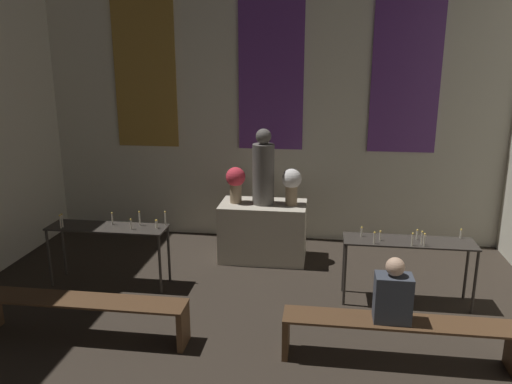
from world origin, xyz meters
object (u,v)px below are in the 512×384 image
Objects in this scene: flower_vase_left at (236,181)px; pew_back_right at (397,331)px; flower_vase_right at (291,183)px; candle_rack_right at (408,248)px; altar at (263,231)px; statue at (263,170)px; pew_back_left at (84,309)px; candle_rack_left at (108,233)px; person_seated at (393,294)px.

flower_vase_left is 3.37m from pew_back_right.
pew_back_right is at bearing -63.60° from flower_vase_right.
candle_rack_right is 1.42m from pew_back_right.
altar is at bearing 149.11° from candle_rack_right.
altar is 2.28m from candle_rack_right.
altar is at bearing 0.00° from statue.
altar is 0.56× the size of pew_back_left.
flower_vase_left is at bearing 129.67° from pew_back_right.
altar is 2.28m from candle_rack_left.
statue is at bearing 0.00° from altar.
flower_vase_left is 0.34× the size of candle_rack_right.
flower_vase_left is 2.68m from candle_rack_right.
candle_rack_right is 2.38× the size of person_seated.
candle_rack_right is (3.88, -0.00, -0.00)m from candle_rack_left.
pew_back_left is (0.28, -1.34, -0.38)m from candle_rack_left.
flower_vase_left is (-0.42, 0.00, -0.18)m from statue.
candle_rack_left is at bearing -149.09° from altar.
flower_vase_right is (0.42, 0.00, -0.18)m from statue.
flower_vase_left is at bearing 37.33° from candle_rack_left.
altar is 3.01m from pew_back_right.
candle_rack_right is 3.87m from pew_back_left.
pew_back_left is at bearing -78.30° from candle_rack_left.
statue is 3.18m from pew_back_left.
person_seated reaches higher than candle_rack_right.
pew_back_right is (3.32, 0.00, 0.00)m from pew_back_left.
flower_vase_left is 0.81× the size of person_seated.
flower_vase_right is 0.24× the size of pew_back_left.
person_seated is at bearing -104.67° from candle_rack_right.
candle_rack_right is at bearing -30.89° from statue.
pew_back_left is at bearing -129.67° from flower_vase_right.
candle_rack_left is (-1.94, -1.16, -0.67)m from statue.
flower_vase_left reaches higher than person_seated.
candle_rack_left is 0.69× the size of pew_back_right.
flower_vase_right is at bearing 0.00° from flower_vase_left.
flower_vase_left is at bearing 180.00° from statue.
pew_back_right is (-0.28, -1.34, -0.37)m from candle_rack_right.
candle_rack_left reaches higher than altar.
flower_vase_left is at bearing 153.77° from candle_rack_right.
flower_vase_right is 0.34× the size of candle_rack_right.
flower_vase_right is 3.37m from pew_back_left.
pew_back_right is (3.60, -1.34, -0.38)m from candle_rack_left.
statue is 0.71× the size of candle_rack_right.
candle_rack_right is (1.53, -1.16, -0.49)m from flower_vase_right.
candle_rack_left is at bearing -142.67° from flower_vase_left.
flower_vase_right is at bearing 116.40° from pew_back_right.
flower_vase_right is 2.93m from pew_back_right.
flower_vase_right is 2.81m from person_seated.
pew_back_left is 3.28m from person_seated.
pew_back_right is (2.08, -2.51, -0.86)m from flower_vase_left.
altar reaches higher than pew_back_left.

